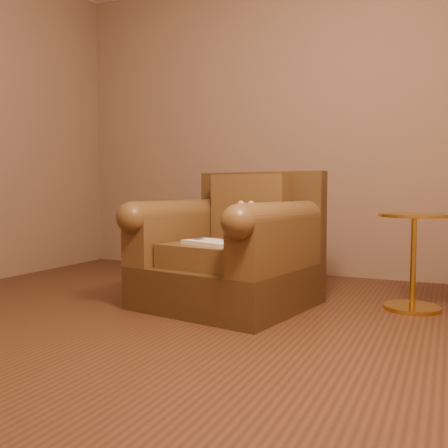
% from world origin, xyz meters
% --- Properties ---
extents(floor, '(4.00, 4.00, 0.00)m').
position_xyz_m(floor, '(0.00, 0.00, 0.00)').
color(floor, '#4F2D1B').
rests_on(floor, ground).
extents(room, '(4.02, 4.02, 2.71)m').
position_xyz_m(room, '(0.00, 0.00, 1.71)').
color(room, '#856752').
rests_on(room, ground).
extents(armchair, '(1.12, 1.08, 0.88)m').
position_xyz_m(armchair, '(0.15, 0.63, 0.34)').
color(armchair, '#432E16').
rests_on(armchair, floor).
extents(teddy_bear, '(0.19, 0.22, 0.27)m').
position_xyz_m(teddy_bear, '(0.21, 0.71, 0.52)').
color(teddy_bear, '#CAB48D').
rests_on(teddy_bear, armchair).
extents(guidebook, '(0.40, 0.32, 0.03)m').
position_xyz_m(guidebook, '(0.14, 0.37, 0.43)').
color(guidebook, beige).
rests_on(guidebook, armchair).
extents(side_table, '(0.43, 0.43, 0.61)m').
position_xyz_m(side_table, '(1.25, 0.98, 0.33)').
color(side_table, gold).
rests_on(side_table, floor).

